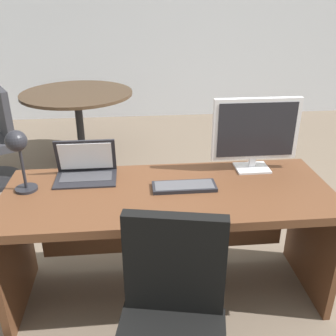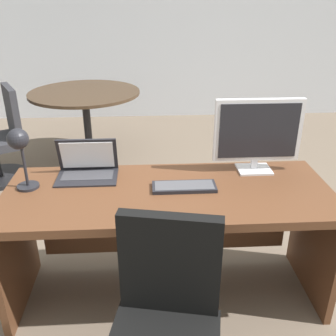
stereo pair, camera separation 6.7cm
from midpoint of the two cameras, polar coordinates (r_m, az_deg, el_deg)
ground at (r=3.73m, az=-2.69°, el=-2.24°), size 12.00×12.00×0.00m
back_wall at (r=5.58m, az=-4.35°, el=21.83°), size 10.00×0.10×2.80m
desk at (r=2.20m, az=-0.91°, el=-7.16°), size 1.80×0.70×0.72m
monitor at (r=2.27m, az=12.22°, el=5.41°), size 0.51×0.16×0.44m
laptop at (r=2.26m, az=-13.08°, el=0.35°), size 0.35×0.23×0.22m
keyboard at (r=2.09m, az=1.52°, el=-2.80°), size 0.35×0.13×0.02m
mouse at (r=1.81m, az=-5.81°, el=-7.38°), size 0.05×0.08×0.04m
desk_lamp at (r=2.10m, az=-22.50°, el=2.68°), size 0.12×0.14×0.35m
meeting_table at (r=4.14m, az=-13.79°, el=8.49°), size 1.15×1.15×0.77m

